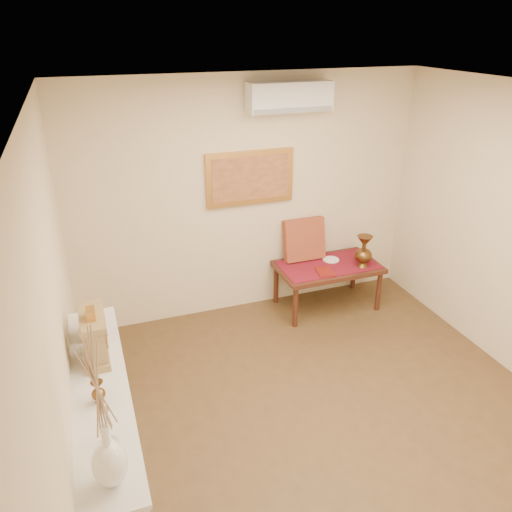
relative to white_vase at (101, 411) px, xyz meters
name	(u,v)px	position (x,y,z in m)	size (l,w,h in m)	color
floor	(337,430)	(1.81, 0.81, -1.46)	(4.50, 4.50, 0.00)	brown
ceiling	(366,101)	(1.81, 0.81, 1.24)	(4.50, 4.50, 0.00)	white
wall_back	(249,199)	(1.81, 3.06, -0.11)	(4.00, 0.02, 2.70)	beige
wall_left	(62,345)	(-0.19, 0.81, -0.11)	(0.02, 4.50, 2.70)	beige
white_vase	(101,411)	(0.00, 0.00, 0.00)	(0.18, 0.18, 0.97)	white
candlestick	(106,426)	(0.00, 0.29, -0.36)	(0.11, 0.11, 0.24)	silver
brass_urn_small	(98,389)	(-0.02, 0.66, -0.38)	(0.09, 0.09, 0.20)	brown
table_cloth	(328,265)	(2.66, 2.69, -0.91)	(1.14, 0.59, 0.01)	maroon
brass_urn_tall	(364,248)	(3.02, 2.52, -0.68)	(0.20, 0.20, 0.46)	brown
plate	(331,260)	(2.75, 2.78, -0.90)	(0.19, 0.19, 0.01)	white
menu	(325,272)	(2.54, 2.52, -0.90)	(0.18, 0.25, 0.01)	maroon
cushion	(304,239)	(2.45, 2.94, -0.66)	(0.50, 0.10, 0.50)	maroon
display_ledge	(109,442)	(-0.02, 0.81, -0.97)	(0.37, 2.02, 0.98)	silver
mantel_clock	(95,338)	(0.00, 1.12, -0.31)	(0.17, 0.36, 0.41)	#A08652
wooden_chest	(94,320)	(0.01, 1.44, -0.36)	(0.16, 0.21, 0.24)	#A08652
low_table	(328,270)	(2.66, 2.69, -0.98)	(1.20, 0.70, 0.55)	#462115
painting	(250,178)	(1.81, 3.03, 0.14)	(1.00, 0.06, 0.60)	#C98D40
ac_unit	(290,97)	(2.21, 2.93, 0.99)	(0.90, 0.25, 0.30)	white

